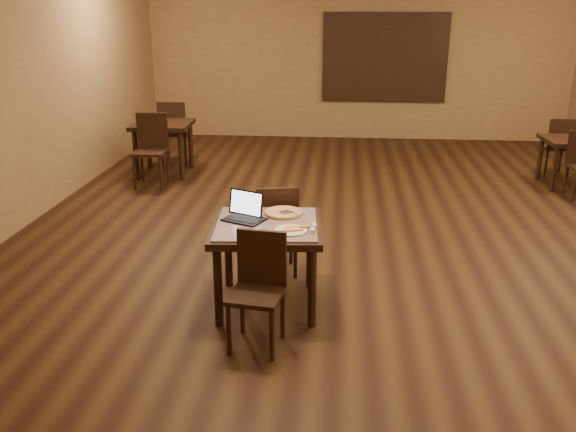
# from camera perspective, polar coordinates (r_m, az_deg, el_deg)

# --- Properties ---
(ground) EXTENTS (10.00, 10.00, 0.00)m
(ground) POSITION_cam_1_polar(r_m,az_deg,el_deg) (7.42, 6.86, -0.70)
(ground) COLOR black
(ground) RESTS_ON ground
(wall_back) EXTENTS (8.00, 0.02, 3.00)m
(wall_back) POSITION_cam_1_polar(r_m,az_deg,el_deg) (12.02, 6.56, 14.31)
(wall_back) COLOR olive
(wall_back) RESTS_ON ground
(wall_front) EXTENTS (8.00, 0.02, 3.00)m
(wall_front) POSITION_cam_1_polar(r_m,az_deg,el_deg) (2.23, 11.53, -8.26)
(wall_front) COLOR olive
(wall_front) RESTS_ON ground
(wall_left) EXTENTS (0.02, 10.00, 3.00)m
(wall_left) POSITION_cam_1_polar(r_m,az_deg,el_deg) (7.97, -23.27, 10.42)
(wall_left) COLOR olive
(wall_left) RESTS_ON ground
(mural) EXTENTS (2.34, 0.05, 1.64)m
(mural) POSITION_cam_1_polar(r_m,az_deg,el_deg) (12.00, 9.04, 14.44)
(mural) COLOR #27578F
(mural) RESTS_ON wall_back
(tiled_table) EXTENTS (0.99, 0.99, 0.76)m
(tiled_table) POSITION_cam_1_polar(r_m,az_deg,el_deg) (5.18, -1.99, -1.74)
(tiled_table) COLOR black
(tiled_table) RESTS_ON ground
(chair_main_near) EXTENTS (0.44, 0.44, 0.90)m
(chair_main_near) POSITION_cam_1_polar(r_m,az_deg,el_deg) (4.67, -2.76, -6.24)
(chair_main_near) COLOR black
(chair_main_near) RESTS_ON ground
(chair_main_far) EXTENTS (0.47, 0.47, 0.92)m
(chair_main_far) POSITION_cam_1_polar(r_m,az_deg,el_deg) (5.81, -1.07, -0.87)
(chair_main_far) COLOR black
(chair_main_far) RESTS_ON ground
(laptop) EXTENTS (0.40, 0.39, 0.23)m
(laptop) POSITION_cam_1_polar(r_m,az_deg,el_deg) (5.25, -4.04, 0.40)
(laptop) COLOR black
(laptop) RESTS_ON tiled_table
(plate) EXTENTS (0.27, 0.27, 0.01)m
(plate) POSITION_cam_1_polar(r_m,az_deg,el_deg) (4.95, 0.27, -1.37)
(plate) COLOR white
(plate) RESTS_ON tiled_table
(pizza_slice) EXTENTS (0.26, 0.26, 0.02)m
(pizza_slice) POSITION_cam_1_polar(r_m,az_deg,el_deg) (4.95, 0.27, -1.20)
(pizza_slice) COLOR beige
(pizza_slice) RESTS_ON plate
(pizza_pan) EXTENTS (0.38, 0.38, 0.01)m
(pizza_pan) POSITION_cam_1_polar(r_m,az_deg,el_deg) (5.36, -0.42, 0.20)
(pizza_pan) COLOR silver
(pizza_pan) RESTS_ON tiled_table
(pizza_whole) EXTENTS (0.34, 0.34, 0.02)m
(pizza_whole) POSITION_cam_1_polar(r_m,az_deg,el_deg) (5.35, -0.42, 0.35)
(pizza_whole) COLOR beige
(pizza_whole) RESTS_ON pizza_pan
(spatula) EXTENTS (0.22, 0.25, 0.01)m
(spatula) POSITION_cam_1_polar(r_m,az_deg,el_deg) (5.33, -0.23, 0.36)
(spatula) COLOR silver
(spatula) RESTS_ON pizza_whole
(napkin_roll) EXTENTS (0.05, 0.18, 0.04)m
(napkin_roll) POSITION_cam_1_polar(r_m,az_deg,el_deg) (4.97, 2.37, -1.15)
(napkin_roll) COLOR white
(napkin_roll) RESTS_ON tiled_table
(other_table_a) EXTENTS (0.77, 0.77, 0.70)m
(other_table_a) POSITION_cam_1_polar(r_m,az_deg,el_deg) (9.64, 24.93, 5.90)
(other_table_a) COLOR black
(other_table_a) RESTS_ON ground
(other_table_a_chair_far) EXTENTS (0.41, 0.41, 0.90)m
(other_table_a_chair_far) POSITION_cam_1_polar(r_m,az_deg,el_deg) (10.14, 23.95, 6.21)
(other_table_a_chair_far) COLOR black
(other_table_a_chair_far) RESTS_ON ground
(other_table_b) EXTENTS (0.88, 0.88, 0.80)m
(other_table_b) POSITION_cam_1_polar(r_m,az_deg,el_deg) (9.58, -11.62, 7.76)
(other_table_b) COLOR black
(other_table_b) RESTS_ON ground
(other_table_b_chair_near) EXTENTS (0.46, 0.46, 1.04)m
(other_table_b_chair_near) POSITION_cam_1_polar(r_m,az_deg,el_deg) (9.03, -12.67, 6.47)
(other_table_b_chair_near) COLOR black
(other_table_b_chair_near) RESTS_ON ground
(other_table_b_chair_far) EXTENTS (0.46, 0.46, 1.04)m
(other_table_b_chair_far) POSITION_cam_1_polar(r_m,az_deg,el_deg) (10.17, -10.62, 8.01)
(other_table_b_chair_far) COLOR black
(other_table_b_chair_far) RESTS_ON ground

